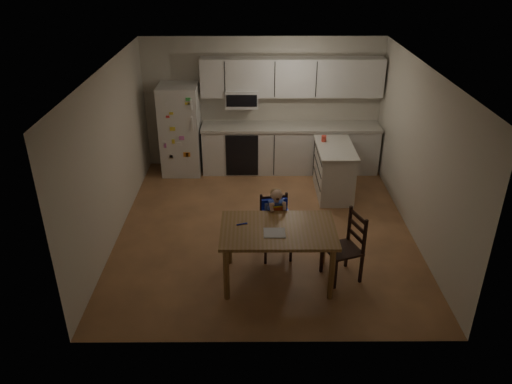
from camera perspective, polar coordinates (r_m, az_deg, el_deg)
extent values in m
cube|color=brown|center=(7.88, 1.01, -4.09)|extent=(4.50, 5.00, 0.01)
cube|color=beige|center=(9.67, 0.76, 10.08)|extent=(4.50, 0.02, 2.50)
cube|color=beige|center=(7.60, -16.17, 4.15)|extent=(0.02, 5.00, 2.50)
cube|color=beige|center=(7.70, 18.12, 4.17)|extent=(0.02, 5.00, 2.50)
cube|color=white|center=(6.93, 1.19, 13.93)|extent=(4.50, 5.00, 0.01)
cube|color=silver|center=(9.56, -8.62, 7.05)|extent=(0.72, 0.70, 1.70)
cube|color=silver|center=(9.68, 3.91, 4.90)|extent=(3.34, 0.60, 0.86)
cube|color=beige|center=(9.51, 4.00, 7.44)|extent=(3.37, 0.62, 0.05)
cube|color=black|center=(9.37, -1.60, 4.18)|extent=(0.60, 0.02, 0.80)
cube|color=silver|center=(9.38, 4.12, 12.97)|extent=(3.34, 0.34, 0.70)
cube|color=silver|center=(9.43, -1.63, 10.71)|extent=(0.60, 0.38, 0.33)
cube|color=silver|center=(8.85, 8.88, 2.33)|extent=(0.57, 1.14, 0.84)
cube|color=beige|center=(8.68, 9.08, 4.99)|extent=(0.63, 1.20, 0.05)
cylinder|color=red|center=(8.86, 7.76, 6.08)|extent=(0.09, 0.09, 0.11)
cube|color=brown|center=(6.34, 2.55, -4.38)|extent=(1.47, 0.94, 0.04)
cylinder|color=brown|center=(6.24, -3.41, -9.35)|extent=(0.07, 0.07, 0.75)
cylinder|color=brown|center=(6.88, -3.10, -5.51)|extent=(0.07, 0.07, 0.75)
cylinder|color=brown|center=(6.31, 8.64, -9.22)|extent=(0.07, 0.07, 0.75)
cylinder|color=brown|center=(6.94, 7.74, -5.43)|extent=(0.07, 0.07, 0.75)
cube|color=silver|center=(6.24, 2.12, -4.68)|extent=(0.27, 0.23, 0.01)
cylinder|color=#1525B3|center=(6.41, -1.71, -3.69)|extent=(0.12, 0.06, 0.02)
cube|color=black|center=(7.01, 2.29, -4.42)|extent=(0.46, 0.46, 0.03)
cube|color=black|center=(6.95, 1.09, -6.82)|extent=(0.04, 0.04, 0.40)
cube|color=black|center=(7.25, 0.57, -5.26)|extent=(0.04, 0.04, 0.40)
cube|color=black|center=(7.01, 4.00, -6.53)|extent=(0.04, 0.04, 0.40)
cube|color=black|center=(7.31, 3.36, -4.99)|extent=(0.04, 0.04, 0.40)
cube|color=black|center=(7.04, 2.03, -1.92)|extent=(0.40, 0.10, 0.47)
cube|color=#1525B3|center=(6.98, 2.29, -3.99)|extent=(0.41, 0.38, 0.09)
cube|color=#1525B3|center=(6.99, 2.11, -1.97)|extent=(0.36, 0.11, 0.32)
cube|color=#608BDB|center=(6.94, 2.33, -3.68)|extent=(0.32, 0.28, 0.02)
cube|color=#223297|center=(6.85, 2.32, -2.01)|extent=(0.23, 0.16, 0.25)
cube|color=red|center=(6.81, 2.42, -2.33)|extent=(0.18, 0.04, 0.19)
sphere|color=beige|center=(6.74, 2.37, -0.33)|extent=(0.19, 0.19, 0.16)
ellipsoid|color=olive|center=(6.73, 2.38, -0.20)|extent=(0.18, 0.17, 0.13)
cube|color=black|center=(6.66, 9.85, -6.51)|extent=(0.54, 0.54, 0.03)
cube|color=black|center=(6.84, 7.53, -7.60)|extent=(0.04, 0.04, 0.42)
cube|color=black|center=(7.00, 10.32, -6.93)|extent=(0.04, 0.04, 0.42)
cube|color=black|center=(6.57, 9.04, -9.34)|extent=(0.04, 0.04, 0.42)
cube|color=black|center=(6.74, 11.91, -8.59)|extent=(0.04, 0.04, 0.42)
cube|color=black|center=(6.61, 11.47, -4.25)|extent=(0.18, 0.41, 0.50)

